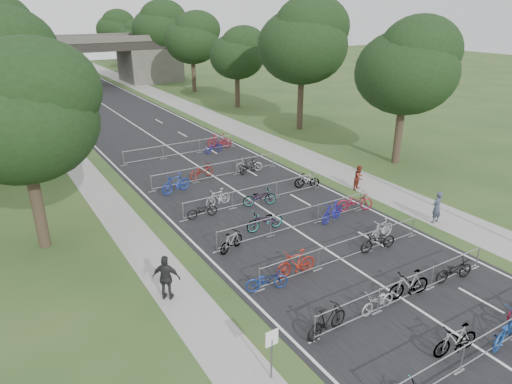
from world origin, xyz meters
TOP-DOWN VIEW (x-y plane):
  - ground at (0.00, 0.00)m, footprint 200.00×200.00m
  - road at (0.00, 50.00)m, footprint 11.00×140.00m
  - sidewalk_right at (8.00, 50.00)m, footprint 3.00×140.00m
  - sidewalk_left at (-7.50, 50.00)m, footprint 2.00×140.00m
  - lane_markings at (0.00, 50.00)m, footprint 0.12×140.00m
  - overpass_bridge at (0.00, 65.00)m, footprint 31.00×8.00m
  - park_sign at (-6.80, 3.00)m, footprint 0.45×0.06m
  - tree_left_0 at (-11.39, 15.93)m, footprint 6.72×6.72m
  - tree_right_0 at (13.11, 15.93)m, footprint 7.17×7.17m
  - tree_right_1 at (13.11, 27.93)m, footprint 8.18×8.18m
  - tree_right_2 at (13.11, 39.93)m, footprint 6.16×6.16m
  - tree_right_3 at (13.11, 51.93)m, footprint 7.17×7.17m
  - tree_right_4 at (13.11, 63.93)m, footprint 8.18×8.18m
  - tree_right_5 at (13.11, 75.93)m, footprint 6.16×6.16m
  - tree_right_6 at (13.11, 87.93)m, footprint 7.17×7.17m
  - barrier_row_0 at (0.00, 0.00)m, footprint 9.70×0.08m
  - barrier_row_1 at (0.00, 3.60)m, footprint 9.70×0.08m
  - barrier_row_2 at (0.00, 7.20)m, footprint 9.70×0.08m
  - barrier_row_3 at (0.00, 11.00)m, footprint 9.70×0.08m
  - barrier_row_4 at (0.00, 15.00)m, footprint 9.70×0.08m
  - barrier_row_5 at (0.00, 20.00)m, footprint 9.70×0.08m
  - barrier_row_6 at (0.00, 26.00)m, footprint 9.70×0.08m
  - bike_1 at (-0.95, 0.66)m, footprint 1.91×0.81m
  - bike_2 at (1.02, 0.09)m, footprint 2.22×1.16m
  - bike_4 at (-3.98, 3.68)m, footprint 2.01×0.79m
  - bike_5 at (-1.46, 3.66)m, footprint 1.75×0.69m
  - bike_6 at (0.30, 3.72)m, footprint 2.00×0.87m
  - bike_7 at (2.88, 3.53)m, footprint 2.01×0.96m
  - bike_8 at (-4.30, 7.12)m, footprint 1.92×1.13m
  - bike_9 at (-2.60, 7.42)m, footprint 2.01×0.72m
  - bike_10 at (2.01, 7.07)m, footprint 2.04×0.92m
  - bike_11 at (2.96, 7.74)m, footprint 1.98×0.90m
  - bike_12 at (-3.94, 10.77)m, footprint 1.70×1.05m
  - bike_13 at (-1.41, 11.74)m, footprint 2.15×0.90m
  - bike_14 at (2.28, 10.71)m, footprint 1.92×0.98m
  - bike_15 at (4.30, 11.11)m, footprint 2.24×1.48m
  - bike_16 at (-3.54, 14.85)m, footprint 1.81×0.75m
  - bike_17 at (-2.05, 15.82)m, footprint 1.80×0.76m
  - bike_18 at (0.06, 14.61)m, footprint 2.10×1.21m
  - bike_19 at (4.17, 15.40)m, footprint 1.71×1.09m
  - bike_20 at (-3.35, 19.06)m, footprint 2.17×1.02m
  - bike_21 at (-0.84, 20.63)m, footprint 2.03×1.05m
  - bike_22 at (2.40, 19.75)m, footprint 1.87×0.97m
  - bike_23 at (2.65, 20.10)m, footprint 1.96×1.38m
  - bike_26 at (2.47, 25.36)m, footprint 1.83×0.96m
  - bike_27 at (3.56, 26.43)m, footprint 1.99×1.53m
  - pedestrian_a at (6.95, 7.66)m, footprint 0.67×0.45m
  - pedestrian_b at (6.80, 13.43)m, footprint 0.90×0.79m
  - pedestrian_c at (-8.00, 8.70)m, footprint 1.18×1.08m

SIDE VIEW (x-z plane):
  - ground at x=0.00m, z-range 0.00..0.00m
  - lane_markings at x=0.00m, z-range 0.00..0.00m
  - road at x=0.00m, z-range 0.00..0.01m
  - sidewalk_right at x=8.00m, z-range 0.00..0.01m
  - sidewalk_left at x=-7.50m, z-range 0.00..0.01m
  - bike_5 at x=-1.46m, z-range 0.00..0.90m
  - bike_26 at x=2.47m, z-range 0.00..0.91m
  - bike_16 at x=-3.54m, z-range 0.00..0.93m
  - bike_8 at x=-4.30m, z-range 0.00..0.95m
  - bike_23 at x=2.65m, z-range 0.00..0.98m
  - bike_12 at x=-3.94m, z-range 0.00..0.99m
  - bike_19 at x=4.17m, z-range 0.00..1.00m
  - bike_7 at x=2.88m, z-range 0.00..1.01m
  - bike_21 at x=-0.84m, z-range 0.00..1.02m
  - bike_10 at x=2.01m, z-range 0.00..1.04m
  - bike_18 at x=0.06m, z-range 0.00..1.05m
  - bike_17 at x=-2.05m, z-range 0.00..1.05m
  - bike_22 at x=2.40m, z-range 0.00..1.08m
  - barrier_row_0 at x=0.00m, z-range 0.00..1.10m
  - barrier_row_1 at x=0.00m, z-range 0.00..1.10m
  - barrier_row_2 at x=0.00m, z-range 0.00..1.10m
  - barrier_row_3 at x=0.00m, z-range 0.00..1.10m
  - barrier_row_4 at x=0.00m, z-range 0.00..1.10m
  - barrier_row_5 at x=0.00m, z-range 0.00..1.10m
  - barrier_row_6 at x=0.00m, z-range 0.00..1.10m
  - bike_13 at x=-1.41m, z-range 0.00..1.10m
  - bike_2 at x=1.02m, z-range 0.00..1.11m
  - bike_14 at x=2.28m, z-range 0.00..1.11m
  - bike_1 at x=-0.95m, z-range 0.00..1.11m
  - bike_15 at x=4.30m, z-range 0.00..1.11m
  - bike_11 at x=2.96m, z-range 0.00..1.15m
  - bike_6 at x=0.30m, z-range 0.00..1.17m
  - bike_4 at x=-3.98m, z-range 0.00..1.18m
  - bike_9 at x=-2.60m, z-range 0.00..1.18m
  - bike_27 at x=3.56m, z-range 0.00..1.20m
  - bike_20 at x=-3.35m, z-range 0.00..1.25m
  - pedestrian_b at x=6.80m, z-range 0.00..1.58m
  - pedestrian_a at x=6.95m, z-range 0.00..1.78m
  - pedestrian_c at x=-8.00m, z-range 0.00..1.93m
  - park_sign at x=-6.80m, z-range 0.36..2.18m
  - overpass_bridge at x=0.00m, z-range 0.01..7.06m
  - tree_right_2 at x=13.11m, z-range 1.25..10.64m
  - tree_right_5 at x=13.11m, z-range 1.25..10.64m
  - tree_left_0 at x=-11.39m, z-range 1.36..11.61m
  - tree_right_0 at x=13.11m, z-range 1.46..12.39m
  - tree_right_3 at x=13.11m, z-range 1.46..12.39m
  - tree_right_6 at x=13.11m, z-range 1.46..12.39m
  - tree_right_1 at x=13.11m, z-range 1.67..14.13m
  - tree_right_4 at x=13.11m, z-range 1.67..14.13m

